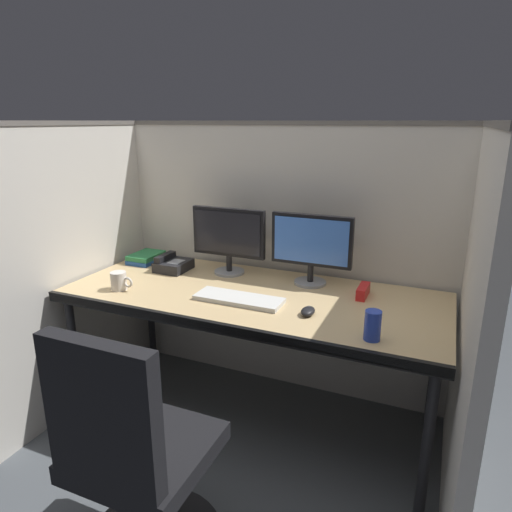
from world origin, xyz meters
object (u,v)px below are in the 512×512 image
at_px(coffee_mug, 119,281).
at_px(monitor_left, 229,236).
at_px(computer_mouse, 308,311).
at_px(keyboard_main, 239,299).
at_px(soda_can, 373,325).
at_px(red_stapler, 363,291).
at_px(desk_phone, 173,265).
at_px(book_stack, 146,258).
at_px(monitor_right, 311,245).
at_px(desk, 251,303).
at_px(office_chair, 139,484).

bearing_deg(coffee_mug, monitor_left, 49.17).
bearing_deg(computer_mouse, monitor_left, 146.60).
bearing_deg(keyboard_main, computer_mouse, -4.08).
distance_m(soda_can, red_stapler, 0.47).
relative_size(desk_phone, red_stapler, 1.27).
distance_m(desk_phone, book_stack, 0.25).
xyz_separation_m(computer_mouse, desk_phone, (-0.91, 0.30, 0.02)).
bearing_deg(book_stack, keyboard_main, -23.92).
bearing_deg(monitor_left, keyboard_main, -57.41).
bearing_deg(soda_can, monitor_right, 127.94).
relative_size(keyboard_main, soda_can, 3.52).
distance_m(desk, office_chair, 0.99).
height_order(desk, coffee_mug, coffee_mug).
height_order(desk_phone, book_stack, desk_phone).
height_order(office_chair, coffee_mug, office_chair).
bearing_deg(book_stack, computer_mouse, -18.22).
distance_m(office_chair, red_stapler, 1.30).
relative_size(office_chair, computer_mouse, 10.16).
xyz_separation_m(desk, keyboard_main, (-0.02, -0.11, 0.06)).
distance_m(monitor_right, book_stack, 1.06).
xyz_separation_m(desk, monitor_right, (0.23, 0.26, 0.27)).
distance_m(monitor_left, desk_phone, 0.38).
bearing_deg(office_chair, red_stapler, 58.92).
distance_m(computer_mouse, red_stapler, 0.37).
relative_size(soda_can, red_stapler, 0.81).
height_order(soda_can, book_stack, soda_can).
xyz_separation_m(desk, coffee_mug, (-0.64, -0.21, 0.10)).
height_order(keyboard_main, desk_phone, desk_phone).
xyz_separation_m(desk, soda_can, (0.64, -0.27, 0.11)).
bearing_deg(red_stapler, coffee_mug, -161.27).
xyz_separation_m(office_chair, keyboard_main, (0.00, 0.82, 0.39)).
relative_size(office_chair, monitor_left, 2.27).
bearing_deg(keyboard_main, office_chair, -90.16).
xyz_separation_m(keyboard_main, soda_can, (0.66, -0.16, 0.05)).
xyz_separation_m(office_chair, book_stack, (-0.79, 1.17, 0.40)).
distance_m(keyboard_main, computer_mouse, 0.35).
relative_size(desk, monitor_left, 4.42).
bearing_deg(coffee_mug, desk_phone, 79.29).
bearing_deg(keyboard_main, soda_can, -13.50).
relative_size(desk, red_stapler, 12.67).
relative_size(desk_phone, book_stack, 0.89).
relative_size(monitor_right, computer_mouse, 4.48).
bearing_deg(coffee_mug, office_chair, -48.86).
distance_m(keyboard_main, book_stack, 0.87).
bearing_deg(monitor_right, book_stack, -179.13).
distance_m(computer_mouse, coffee_mug, 0.98).
xyz_separation_m(soda_can, book_stack, (-1.45, 0.51, -0.03)).
distance_m(office_chair, keyboard_main, 0.90).
bearing_deg(office_chair, book_stack, 119.05).
height_order(keyboard_main, red_stapler, red_stapler).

